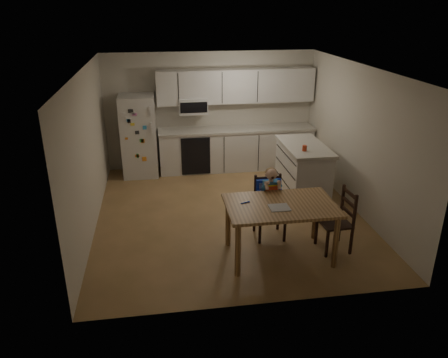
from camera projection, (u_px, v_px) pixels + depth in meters
name	position (u px, v px, depth m)	size (l,w,h in m)	color
room	(225.00, 137.00, 7.63)	(4.52, 5.01, 2.51)	olive
refrigerator	(139.00, 136.00, 9.09)	(0.72, 0.70, 1.70)	silver
kitchen_run	(235.00, 130.00, 9.45)	(3.37, 0.62, 2.15)	silver
kitchen_island	(303.00, 171.00, 8.10)	(0.74, 1.41, 1.04)	silver
red_cup	(305.00, 148.00, 7.58)	(0.08, 0.08, 0.10)	#B43215
dining_table	(281.00, 211.00, 6.14)	(1.54, 0.99, 0.83)	brown
napkin	(279.00, 208.00, 5.98)	(0.28, 0.24, 0.01)	#A2A2A7
toddler_spoon	(245.00, 203.00, 6.12)	(0.02, 0.02, 0.12)	blue
chair_booster	(270.00, 195.00, 6.71)	(0.43, 0.43, 1.15)	black
chair_side	(341.00, 216.00, 6.39)	(0.45, 0.45, 0.95)	black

